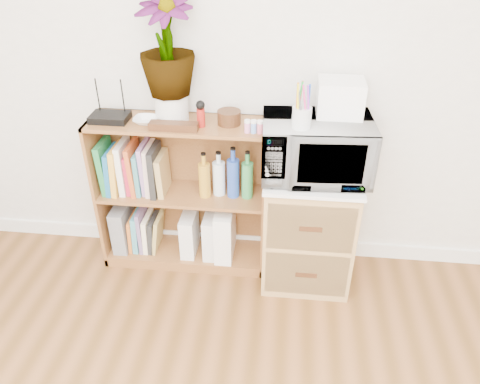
# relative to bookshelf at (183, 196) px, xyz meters

# --- Properties ---
(skirting_board) EXTENTS (4.00, 0.02, 0.10)m
(skirting_board) POSITION_rel_bookshelf_xyz_m (0.35, 0.14, -0.42)
(skirting_board) COLOR white
(skirting_board) RESTS_ON ground
(bookshelf) EXTENTS (1.00, 0.30, 0.95)m
(bookshelf) POSITION_rel_bookshelf_xyz_m (0.00, 0.00, 0.00)
(bookshelf) COLOR brown
(bookshelf) RESTS_ON ground
(wicker_unit) EXTENTS (0.50, 0.45, 0.70)m
(wicker_unit) POSITION_rel_bookshelf_xyz_m (0.75, -0.08, -0.12)
(wicker_unit) COLOR #9E7542
(wicker_unit) RESTS_ON ground
(microwave) EXTENTS (0.59, 0.42, 0.31)m
(microwave) POSITION_rel_bookshelf_xyz_m (0.75, -0.08, 0.40)
(microwave) COLOR white
(microwave) RESTS_ON wicker_unit
(pen_cup) EXTENTS (0.09, 0.09, 0.10)m
(pen_cup) POSITION_rel_bookshelf_xyz_m (0.66, -0.18, 0.61)
(pen_cup) COLOR silver
(pen_cup) RESTS_ON microwave
(small_appliance) EXTENTS (0.23, 0.19, 0.18)m
(small_appliance) POSITION_rel_bookshelf_xyz_m (0.85, 0.01, 0.65)
(small_appliance) COLOR white
(small_appliance) RESTS_ON microwave
(router) EXTENTS (0.21, 0.14, 0.04)m
(router) POSITION_rel_bookshelf_xyz_m (-0.37, -0.02, 0.49)
(router) COLOR black
(router) RESTS_ON bookshelf
(white_bowl) EXTENTS (0.13, 0.13, 0.03)m
(white_bowl) POSITION_rel_bookshelf_xyz_m (-0.17, -0.03, 0.49)
(white_bowl) COLOR white
(white_bowl) RESTS_ON bookshelf
(plant_pot) EXTENTS (0.18, 0.18, 0.15)m
(plant_pot) POSITION_rel_bookshelf_xyz_m (-0.03, 0.02, 0.55)
(plant_pot) COLOR silver
(plant_pot) RESTS_ON bookshelf
(potted_plant) EXTENTS (0.29, 0.29, 0.52)m
(potted_plant) POSITION_rel_bookshelf_xyz_m (-0.03, 0.02, 0.89)
(potted_plant) COLOR #2C6E2C
(potted_plant) RESTS_ON plant_pot
(trinket_box) EXTENTS (0.26, 0.06, 0.04)m
(trinket_box) POSITION_rel_bookshelf_xyz_m (0.01, -0.10, 0.50)
(trinket_box) COLOR #361E0E
(trinket_box) RESTS_ON bookshelf
(kokeshi_doll) EXTENTS (0.04, 0.04, 0.10)m
(kokeshi_doll) POSITION_rel_bookshelf_xyz_m (0.14, -0.04, 0.52)
(kokeshi_doll) COLOR maroon
(kokeshi_doll) RESTS_ON bookshelf
(wooden_bowl) EXTENTS (0.13, 0.13, 0.07)m
(wooden_bowl) POSITION_rel_bookshelf_xyz_m (0.28, 0.01, 0.51)
(wooden_bowl) COLOR #33200E
(wooden_bowl) RESTS_ON bookshelf
(paint_jars) EXTENTS (0.11, 0.04, 0.06)m
(paint_jars) POSITION_rel_bookshelf_xyz_m (0.42, -0.09, 0.50)
(paint_jars) COLOR pink
(paint_jars) RESTS_ON bookshelf
(file_box) EXTENTS (0.09, 0.24, 0.30)m
(file_box) POSITION_rel_bookshelf_xyz_m (-0.40, 0.00, -0.26)
(file_box) COLOR slate
(file_box) RESTS_ON bookshelf
(magazine_holder_left) EXTENTS (0.09, 0.22, 0.27)m
(magazine_holder_left) POSITION_rel_bookshelf_xyz_m (0.03, -0.01, -0.27)
(magazine_holder_left) COLOR silver
(magazine_holder_left) RESTS_ON bookshelf
(magazine_holder_mid) EXTENTS (0.09, 0.22, 0.28)m
(magazine_holder_mid) POSITION_rel_bookshelf_xyz_m (0.17, -0.01, -0.27)
(magazine_holder_mid) COLOR silver
(magazine_holder_mid) RESTS_ON bookshelf
(magazine_holder_right) EXTENTS (0.11, 0.27, 0.33)m
(magazine_holder_right) POSITION_rel_bookshelf_xyz_m (0.25, -0.01, -0.24)
(magazine_holder_right) COLOR white
(magazine_holder_right) RESTS_ON bookshelf
(cookbooks) EXTENTS (0.38, 0.20, 0.31)m
(cookbooks) POSITION_rel_bookshelf_xyz_m (-0.28, -0.00, 0.17)
(cookbooks) COLOR #20793C
(cookbooks) RESTS_ON bookshelf
(liquor_bottles) EXTENTS (0.31, 0.07, 0.30)m
(liquor_bottles) POSITION_rel_bookshelf_xyz_m (0.26, 0.00, 0.17)
(liquor_bottles) COLOR #BD8823
(liquor_bottles) RESTS_ON bookshelf
(lower_books) EXTENTS (0.21, 0.19, 0.29)m
(lower_books) POSITION_rel_bookshelf_xyz_m (-0.26, 0.00, -0.28)
(lower_books) COLOR #C36222
(lower_books) RESTS_ON bookshelf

